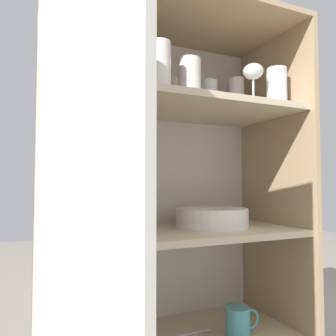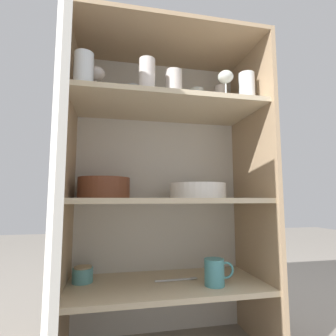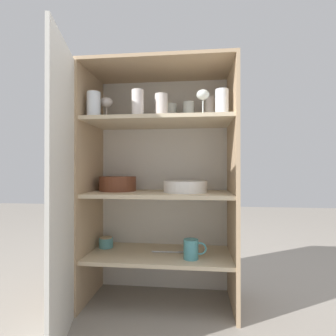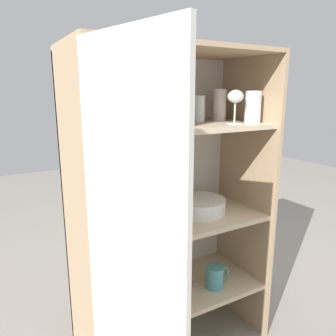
% 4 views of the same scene
% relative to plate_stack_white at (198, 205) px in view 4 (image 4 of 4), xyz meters
% --- Properties ---
extents(cupboard_back_panel, '(0.82, 0.02, 1.28)m').
position_rel_plate_stack_white_xyz_m(cupboard_back_panel, '(-0.14, 0.17, 0.00)').
color(cupboard_back_panel, silver).
rests_on(cupboard_back_panel, ground_plane).
extents(cupboard_side_left, '(0.02, 0.40, 1.28)m').
position_rel_plate_stack_white_xyz_m(cupboard_side_left, '(-0.54, -0.02, 0.00)').
color(cupboard_side_left, tan).
rests_on(cupboard_side_left, ground_plane).
extents(cupboard_side_right, '(0.02, 0.40, 1.28)m').
position_rel_plate_stack_white_xyz_m(cupboard_side_right, '(0.26, -0.02, 0.00)').
color(cupboard_side_right, tan).
rests_on(cupboard_side_right, ground_plane).
extents(cupboard_top_panel, '(0.82, 0.40, 0.02)m').
position_rel_plate_stack_white_xyz_m(cupboard_top_panel, '(-0.14, -0.02, 0.65)').
color(cupboard_top_panel, tan).
rests_on(cupboard_top_panel, cupboard_side_left).
extents(shelf_board_lower, '(0.78, 0.36, 0.02)m').
position_rel_plate_stack_white_xyz_m(shelf_board_lower, '(-0.14, -0.02, -0.38)').
color(shelf_board_lower, beige).
extents(shelf_board_middle, '(0.78, 0.36, 0.02)m').
position_rel_plate_stack_white_xyz_m(shelf_board_middle, '(-0.14, -0.02, -0.04)').
color(shelf_board_middle, beige).
extents(shelf_board_upper, '(0.78, 0.36, 0.02)m').
position_rel_plate_stack_white_xyz_m(shelf_board_upper, '(-0.14, -0.02, 0.36)').
color(shelf_board_upper, beige).
extents(cupboard_door, '(0.12, 0.40, 1.28)m').
position_rel_plate_stack_white_xyz_m(cupboard_door, '(-0.50, -0.41, 0.00)').
color(cupboard_door, silver).
rests_on(cupboard_door, ground_plane).
extents(tumbler_glass_0, '(0.07, 0.07, 0.11)m').
position_rel_plate_stack_white_xyz_m(tumbler_glass_0, '(-0.28, 0.06, 0.42)').
color(tumbler_glass_0, white).
rests_on(tumbler_glass_0, shelf_board_upper).
extents(tumbler_glass_1, '(0.06, 0.06, 0.14)m').
position_rel_plate_stack_white_xyz_m(tumbler_glass_1, '(0.14, 0.05, 0.44)').
color(tumbler_glass_1, silver).
rests_on(tumbler_glass_1, shelf_board_upper).
extents(tumbler_glass_2, '(0.07, 0.07, 0.13)m').
position_rel_plate_stack_white_xyz_m(tumbler_glass_2, '(0.19, -0.11, 0.43)').
color(tumbler_glass_2, white).
rests_on(tumbler_glass_2, shelf_board_upper).
extents(tumbler_glass_3, '(0.07, 0.07, 0.11)m').
position_rel_plate_stack_white_xyz_m(tumbler_glass_3, '(0.02, 0.05, 0.42)').
color(tumbler_glass_3, white).
rests_on(tumbler_glass_3, shelf_board_upper).
extents(tumbler_glass_4, '(0.07, 0.07, 0.13)m').
position_rel_plate_stack_white_xyz_m(tumbler_glass_4, '(-0.48, -0.13, 0.44)').
color(tumbler_glass_4, white).
rests_on(tumbler_glass_4, shelf_board_upper).
extents(tumbler_glass_5, '(0.08, 0.08, 0.11)m').
position_rel_plate_stack_white_xyz_m(tumbler_glass_5, '(-0.09, 0.09, 0.42)').
color(tumbler_glass_5, white).
rests_on(tumbler_glass_5, shelf_board_upper).
extents(tumbler_glass_6, '(0.06, 0.06, 0.14)m').
position_rel_plate_stack_white_xyz_m(tumbler_glass_6, '(-0.24, -0.12, 0.44)').
color(tumbler_glass_6, silver).
rests_on(tumbler_glass_6, shelf_board_upper).
extents(tumbler_glass_7, '(0.07, 0.07, 0.13)m').
position_rel_plate_stack_white_xyz_m(tumbler_glass_7, '(-0.12, -0.08, 0.43)').
color(tumbler_glass_7, silver).
rests_on(tumbler_glass_7, shelf_board_upper).
extents(wine_glass_0, '(0.07, 0.07, 0.13)m').
position_rel_plate_stack_white_xyz_m(wine_glass_0, '(-0.44, -0.04, 0.46)').
color(wine_glass_0, silver).
rests_on(wine_glass_0, shelf_board_upper).
extents(wine_glass_1, '(0.07, 0.07, 0.14)m').
position_rel_plate_stack_white_xyz_m(wine_glass_1, '(0.10, -0.11, 0.47)').
color(wine_glass_1, white).
rests_on(wine_glass_1, shelf_board_upper).
extents(plate_stack_white, '(0.24, 0.24, 0.06)m').
position_rel_plate_stack_white_xyz_m(plate_stack_white, '(0.00, 0.00, 0.00)').
color(plate_stack_white, white).
rests_on(plate_stack_white, shelf_board_middle).
extents(mixing_bowl_large, '(0.21, 0.21, 0.08)m').
position_rel_plate_stack_white_xyz_m(mixing_bowl_large, '(-0.40, 0.04, 0.01)').
color(mixing_bowl_large, brown).
rests_on(mixing_bowl_large, shelf_board_middle).
extents(coffee_mug_primary, '(0.12, 0.08, 0.10)m').
position_rel_plate_stack_white_xyz_m(coffee_mug_primary, '(0.04, -0.09, -0.32)').
color(coffee_mug_primary, teal).
rests_on(coffee_mug_primary, shelf_board_lower).
extents(storage_jar, '(0.08, 0.08, 0.06)m').
position_rel_plate_stack_white_xyz_m(storage_jar, '(-0.47, 0.05, -0.34)').
color(storage_jar, '#5BA3A8').
rests_on(storage_jar, shelf_board_lower).
extents(serving_spoon, '(0.18, 0.02, 0.01)m').
position_rel_plate_stack_white_xyz_m(serving_spoon, '(-0.08, -0.00, -0.36)').
color(serving_spoon, silver).
rests_on(serving_spoon, shelf_board_lower).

